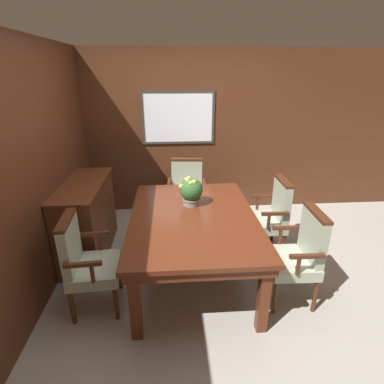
{
  "coord_description": "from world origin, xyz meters",
  "views": [
    {
      "loc": [
        -0.28,
        -2.72,
        2.14
      ],
      "look_at": [
        -0.07,
        0.2,
        0.95
      ],
      "focal_mm": 28.0,
      "sensor_mm": 36.0,
      "label": 1
    }
  ],
  "objects_px": {
    "dining_table": "(193,223)",
    "chair_left_near": "(85,260)",
    "chair_right_far": "(271,214)",
    "chair_right_near": "(299,252)",
    "chair_head_far": "(187,189)",
    "potted_plant": "(191,191)",
    "sideboard_cabinet": "(87,219)"
  },
  "relations": [
    {
      "from": "chair_left_near",
      "to": "chair_head_far",
      "type": "xyz_separation_m",
      "value": [
        1.03,
        1.69,
        0.0
      ]
    },
    {
      "from": "dining_table",
      "to": "chair_left_near",
      "type": "xyz_separation_m",
      "value": [
        -1.02,
        -0.4,
        -0.13
      ]
    },
    {
      "from": "chair_left_near",
      "to": "sideboard_cabinet",
      "type": "relative_size",
      "value": 0.79
    },
    {
      "from": "chair_head_far",
      "to": "sideboard_cabinet",
      "type": "bearing_deg",
      "value": -144.65
    },
    {
      "from": "chair_head_far",
      "to": "sideboard_cabinet",
      "type": "distance_m",
      "value": 1.46
    },
    {
      "from": "chair_right_near",
      "to": "chair_head_far",
      "type": "bearing_deg",
      "value": -148.38
    },
    {
      "from": "chair_right_near",
      "to": "chair_right_far",
      "type": "bearing_deg",
      "value": -177.86
    },
    {
      "from": "chair_right_far",
      "to": "potted_plant",
      "type": "bearing_deg",
      "value": -80.1
    },
    {
      "from": "chair_left_near",
      "to": "sideboard_cabinet",
      "type": "height_order",
      "value": "chair_left_near"
    },
    {
      "from": "chair_right_near",
      "to": "chair_right_far",
      "type": "relative_size",
      "value": 1.0
    },
    {
      "from": "chair_left_near",
      "to": "sideboard_cabinet",
      "type": "bearing_deg",
      "value": 9.11
    },
    {
      "from": "potted_plant",
      "to": "chair_right_far",
      "type": "bearing_deg",
      "value": 8.58
    },
    {
      "from": "dining_table",
      "to": "sideboard_cabinet",
      "type": "xyz_separation_m",
      "value": [
        -1.24,
        0.55,
        -0.19
      ]
    },
    {
      "from": "chair_left_near",
      "to": "sideboard_cabinet",
      "type": "xyz_separation_m",
      "value": [
        -0.22,
        0.94,
        -0.06
      ]
    },
    {
      "from": "chair_head_far",
      "to": "chair_right_near",
      "type": "bearing_deg",
      "value": -55.65
    },
    {
      "from": "chair_left_near",
      "to": "chair_right_far",
      "type": "relative_size",
      "value": 1.0
    },
    {
      "from": "chair_right_far",
      "to": "potted_plant",
      "type": "distance_m",
      "value": 1.07
    },
    {
      "from": "chair_right_far",
      "to": "chair_right_near",
      "type": "bearing_deg",
      "value": 1.78
    },
    {
      "from": "chair_left_near",
      "to": "chair_head_far",
      "type": "distance_m",
      "value": 1.98
    },
    {
      "from": "sideboard_cabinet",
      "to": "chair_left_near",
      "type": "bearing_deg",
      "value": -76.78
    },
    {
      "from": "potted_plant",
      "to": "chair_right_near",
      "type": "bearing_deg",
      "value": -34.53
    },
    {
      "from": "dining_table",
      "to": "potted_plant",
      "type": "xyz_separation_m",
      "value": [
        -0.0,
        0.27,
        0.25
      ]
    },
    {
      "from": "chair_left_near",
      "to": "chair_head_far",
      "type": "bearing_deg",
      "value": -35.34
    },
    {
      "from": "chair_left_near",
      "to": "dining_table",
      "type": "bearing_deg",
      "value": -72.89
    },
    {
      "from": "chair_right_near",
      "to": "chair_right_far",
      "type": "distance_m",
      "value": 0.83
    },
    {
      "from": "chair_right_near",
      "to": "sideboard_cabinet",
      "type": "distance_m",
      "value": 2.43
    },
    {
      "from": "dining_table",
      "to": "chair_left_near",
      "type": "bearing_deg",
      "value": -158.79
    },
    {
      "from": "chair_right_near",
      "to": "chair_left_near",
      "type": "relative_size",
      "value": 1.0
    },
    {
      "from": "chair_left_near",
      "to": "potted_plant",
      "type": "xyz_separation_m",
      "value": [
        1.02,
        0.67,
        0.39
      ]
    },
    {
      "from": "chair_right_far",
      "to": "chair_left_near",
      "type": "bearing_deg",
      "value": -66.59
    },
    {
      "from": "chair_right_near",
      "to": "potted_plant",
      "type": "distance_m",
      "value": 1.26
    },
    {
      "from": "potted_plant",
      "to": "sideboard_cabinet",
      "type": "distance_m",
      "value": 1.35
    }
  ]
}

